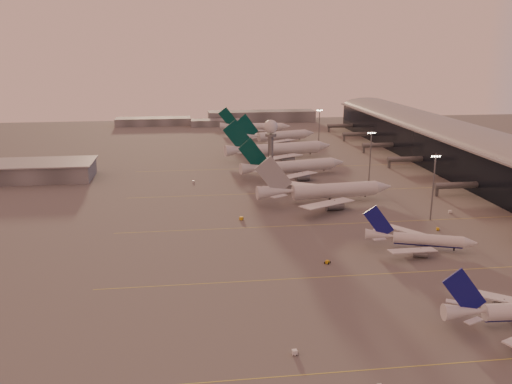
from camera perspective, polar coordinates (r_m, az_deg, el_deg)
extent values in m
plane|color=#524F4F|center=(145.21, 7.01, -10.54)|extent=(700.00, 700.00, 0.00)
cube|color=gold|center=(128.06, 24.78, -15.68)|extent=(180.00, 0.25, 0.02)
cube|color=gold|center=(163.27, 16.49, -8.07)|extent=(180.00, 0.25, 0.02)
cube|color=gold|center=(202.39, 11.43, -3.18)|extent=(180.00, 0.25, 0.02)
cube|color=gold|center=(243.55, 8.08, 0.11)|extent=(180.00, 0.25, 0.02)
cube|color=gold|center=(290.63, 5.49, 2.65)|extent=(180.00, 0.25, 0.02)
cube|color=black|center=(281.02, 23.14, 2.93)|extent=(36.00, 360.00, 18.00)
cylinder|color=gray|center=(279.44, 23.33, 4.73)|extent=(10.08, 360.00, 10.08)
cube|color=gray|center=(279.41, 23.34, 4.77)|extent=(40.00, 362.00, 0.80)
cylinder|color=slate|center=(248.99, 20.61, 0.67)|extent=(22.00, 2.80, 2.80)
cube|color=slate|center=(245.04, 18.49, 0.08)|extent=(1.20, 1.20, 4.40)
cylinder|color=slate|center=(298.20, 15.67, 3.36)|extent=(22.00, 2.80, 2.80)
cube|color=slate|center=(294.92, 13.84, 2.89)|extent=(1.20, 1.20, 4.40)
cylinder|color=slate|center=(336.51, 12.92, 4.83)|extent=(22.00, 2.80, 2.80)
cube|color=slate|center=(333.60, 11.28, 4.44)|extent=(1.20, 1.20, 4.40)
cylinder|color=slate|center=(375.61, 10.73, 6.00)|extent=(22.00, 2.80, 2.80)
cube|color=slate|center=(373.01, 9.24, 5.65)|extent=(1.20, 1.20, 4.40)
cylinder|color=slate|center=(413.37, 9.02, 6.90)|extent=(22.00, 2.80, 2.80)
cube|color=slate|center=(411.01, 7.66, 6.58)|extent=(1.20, 1.20, 4.40)
cube|color=#5A5C61|center=(286.08, -24.74, 1.93)|extent=(80.00, 25.00, 8.00)
cube|color=gray|center=(285.25, -24.83, 2.75)|extent=(82.00, 27.00, 0.60)
cylinder|color=slate|center=(254.84, 1.55, 3.47)|extent=(2.60, 2.60, 22.00)
cylinder|color=slate|center=(252.75, 1.57, 6.02)|extent=(5.20, 5.20, 1.20)
sphere|color=silver|center=(252.16, 1.57, 6.89)|extent=(6.40, 6.40, 6.40)
cylinder|color=slate|center=(251.65, 1.58, 7.73)|extent=(0.16, 0.16, 2.00)
cylinder|color=slate|center=(208.27, 18.14, 0.46)|extent=(0.56, 0.56, 25.00)
cube|color=slate|center=(205.71, 18.42, 3.69)|extent=(3.60, 0.25, 0.25)
sphere|color=#FFEABF|center=(205.14, 18.03, 3.58)|extent=(0.56, 0.56, 0.56)
sphere|color=#FFEABF|center=(205.57, 18.28, 3.58)|extent=(0.56, 0.56, 0.56)
sphere|color=#FFEABF|center=(206.00, 18.53, 3.58)|extent=(0.56, 0.56, 0.56)
sphere|color=#FFEABF|center=(206.44, 18.78, 3.58)|extent=(0.56, 0.56, 0.56)
cylinder|color=slate|center=(255.93, 11.93, 3.53)|extent=(0.56, 0.56, 25.00)
cube|color=slate|center=(253.84, 12.07, 6.19)|extent=(3.60, 0.25, 0.25)
sphere|color=#FFEABF|center=(253.41, 11.75, 6.10)|extent=(0.56, 0.56, 0.56)
sphere|color=#FFEABF|center=(253.74, 11.96, 6.10)|extent=(0.56, 0.56, 0.56)
sphere|color=#FFEABF|center=(254.07, 12.18, 6.10)|extent=(0.56, 0.56, 0.56)
sphere|color=#FFEABF|center=(254.40, 12.39, 6.10)|extent=(0.56, 0.56, 0.56)
cylinder|color=slate|center=(340.33, 6.66, 6.60)|extent=(0.56, 0.56, 25.00)
cube|color=slate|center=(338.77, 6.72, 8.60)|extent=(3.60, 0.25, 0.25)
sphere|color=#FFEABF|center=(338.46, 6.47, 8.54)|extent=(0.56, 0.56, 0.56)
sphere|color=#FFEABF|center=(338.70, 6.63, 8.54)|extent=(0.56, 0.56, 0.56)
sphere|color=#FFEABF|center=(338.94, 6.80, 8.53)|extent=(0.56, 0.56, 0.56)
sphere|color=#FFEABF|center=(339.18, 6.96, 8.53)|extent=(0.56, 0.56, 0.56)
cube|color=#5A5C61|center=(451.18, -10.74, 7.31)|extent=(60.00, 18.00, 6.00)
cube|color=#5A5C61|center=(464.59, 0.57, 7.98)|extent=(90.00, 20.00, 9.00)
cube|color=#5A5C61|center=(441.25, -4.26, 7.30)|extent=(40.00, 15.00, 5.00)
cone|color=silver|center=(134.83, 21.05, -11.87)|extent=(9.93, 4.45, 3.95)
cube|color=silver|center=(147.75, 23.24, -10.18)|extent=(16.40, 11.98, 1.24)
cylinder|color=slate|center=(147.99, 24.57, -11.07)|extent=(4.62, 2.80, 2.57)
cube|color=slate|center=(147.53, 24.61, -10.68)|extent=(0.33, 0.28, 1.58)
cube|color=navy|center=(132.56, 21.06, -10.00)|extent=(10.85, 0.93, 11.78)
cube|color=silver|center=(131.25, 21.91, -12.68)|extent=(4.79, 3.31, 0.26)
cube|color=silver|center=(138.42, 20.27, -11.02)|extent=(4.75, 3.65, 0.26)
cylinder|color=silver|center=(179.92, 17.63, -4.97)|extent=(21.20, 10.53, 3.61)
cylinder|color=navy|center=(180.19, 17.61, -5.22)|extent=(20.46, 9.43, 2.60)
cone|color=silver|center=(181.70, 21.62, -5.15)|extent=(5.08, 4.78, 3.61)
cone|color=silver|center=(178.80, 12.83, -4.60)|extent=(9.59, 6.39, 3.61)
cube|color=silver|center=(171.34, 16.13, -6.09)|extent=(15.70, 5.75, 1.14)
cylinder|color=slate|center=(174.10, 16.90, -6.39)|extent=(4.66, 3.59, 2.35)
cube|color=slate|center=(173.74, 16.93, -6.08)|extent=(0.35, 0.32, 1.44)
cube|color=silver|center=(188.02, 15.81, -4.16)|extent=(12.97, 13.73, 1.14)
cylinder|color=slate|center=(186.79, 16.60, -4.89)|extent=(4.66, 3.59, 2.35)
cube|color=slate|center=(186.45, 16.62, -4.59)|extent=(0.35, 0.32, 1.44)
cube|color=navy|center=(177.35, 12.77, -3.23)|extent=(9.45, 3.64, 10.77)
cube|color=silver|center=(174.90, 12.85, -5.02)|extent=(4.25, 1.99, 0.24)
cube|color=silver|center=(182.65, 12.84, -4.14)|extent=(3.97, 4.01, 0.24)
cylinder|color=black|center=(181.78, 20.11, -5.82)|extent=(0.48, 0.48, 0.95)
cylinder|color=black|center=(182.52, 16.98, -5.44)|extent=(1.14, 0.80, 1.05)
cylinder|color=black|center=(178.61, 17.08, -5.90)|extent=(1.14, 0.80, 1.05)
cylinder|color=silver|center=(226.09, 8.30, -0.06)|extent=(36.34, 9.12, 5.62)
cylinder|color=silver|center=(226.42, 8.29, -0.37)|extent=(35.47, 7.48, 4.05)
cone|color=silver|center=(234.59, 13.19, 0.25)|extent=(7.48, 6.27, 5.62)
cone|color=silver|center=(218.12, 2.04, -0.28)|extent=(15.56, 7.07, 5.62)
cube|color=silver|center=(209.89, 7.52, -1.51)|extent=(24.80, 19.27, 1.67)
cylinder|color=slate|center=(215.21, 8.26, -1.75)|extent=(7.28, 4.32, 3.65)
cube|color=slate|center=(214.84, 8.27, -1.42)|extent=(0.29, 0.25, 2.25)
cube|color=silver|center=(237.04, 5.01, 0.51)|extent=(26.14, 15.36, 1.67)
cylinder|color=slate|center=(235.76, 6.27, -0.18)|extent=(7.28, 4.32, 3.65)
cube|color=slate|center=(235.42, 6.28, 0.12)|extent=(0.29, 0.25, 2.25)
cube|color=#95979B|center=(216.25, 1.86, 1.40)|extent=(15.53, 1.84, 16.68)
cube|color=silver|center=(211.54, 2.45, -0.74)|extent=(7.30, 5.87, 0.23)
cube|color=silver|center=(224.50, 1.51, 0.21)|extent=(7.43, 4.87, 0.23)
cylinder|color=black|center=(232.21, 11.41, -0.68)|extent=(0.45, 0.45, 0.91)
cylinder|color=black|center=(227.78, 7.41, -0.80)|extent=(1.04, 0.55, 1.00)
cylinder|color=black|center=(224.20, 7.76, -1.08)|extent=(1.04, 0.55, 1.00)
cylinder|color=silver|center=(270.41, 4.72, 2.57)|extent=(34.74, 13.31, 5.55)
cylinder|color=silver|center=(270.69, 4.71, 2.31)|extent=(33.71, 11.64, 3.99)
cone|color=silver|center=(279.67, 8.53, 2.88)|extent=(7.75, 6.93, 5.55)
cone|color=silver|center=(260.93, -0.13, 2.31)|extent=(15.31, 8.71, 5.55)
cube|color=silver|center=(254.37, 4.38, 1.55)|extent=(22.57, 20.82, 1.64)
cylinder|color=slate|center=(259.66, 4.89, 1.30)|extent=(7.31, 5.04, 3.61)
cube|color=slate|center=(259.35, 4.90, 1.58)|extent=(0.33, 0.30, 2.22)
cube|color=silver|center=(280.14, 1.88, 2.85)|extent=(25.62, 11.93, 1.64)
cylinder|color=slate|center=(279.19, 2.94, 2.32)|extent=(7.31, 5.04, 3.61)
cube|color=slate|center=(278.90, 2.95, 2.58)|extent=(0.33, 0.30, 2.22)
cube|color=#033733|center=(259.28, -0.28, 3.73)|extent=(14.93, 3.84, 16.41)
cube|color=silver|center=(254.75, 0.34, 2.03)|extent=(6.73, 6.15, 0.24)
cube|color=silver|center=(266.90, -0.69, 2.64)|extent=(7.04, 3.90, 0.24)
cylinder|color=black|center=(276.92, 7.15, 2.07)|extent=(0.48, 0.48, 0.96)
cylinder|color=black|center=(271.88, 3.98, 1.92)|extent=(1.13, 0.71, 1.05)
cylinder|color=black|center=(268.17, 4.36, 1.73)|extent=(1.13, 0.71, 1.05)
cylinder|color=silver|center=(311.40, 3.23, 4.39)|extent=(40.22, 14.87, 6.42)
cylinder|color=silver|center=(311.68, 3.22, 4.13)|extent=(39.06, 12.94, 4.62)
cone|color=silver|center=(321.33, 7.14, 4.63)|extent=(8.90, 7.93, 6.42)
cone|color=silver|center=(301.46, -1.73, 4.20)|extent=(17.67, 9.87, 6.42)
cube|color=silver|center=(292.76, 2.74, 3.48)|extent=(26.31, 23.84, 1.90)
cylinder|color=slate|center=(298.73, 3.30, 3.19)|extent=(8.42, 5.74, 4.17)
cube|color=slate|center=(298.42, 3.31, 3.47)|extent=(0.38, 0.34, 2.57)
cube|color=silver|center=(323.31, 0.46, 4.61)|extent=(29.62, 14.17, 1.90)
cylinder|color=slate|center=(321.88, 1.51, 4.08)|extent=(8.42, 5.74, 4.17)
cube|color=slate|center=(321.60, 1.52, 4.35)|extent=(0.38, 0.34, 2.57)
cube|color=#033733|center=(299.84, -1.89, 5.63)|extent=(17.32, 4.20, 18.99)
cube|color=silver|center=(294.17, -1.31, 3.96)|extent=(7.82, 7.05, 0.28)
cube|color=silver|center=(308.54, -2.23, 4.48)|extent=(8.16, 4.61, 0.28)
cylinder|color=black|center=(318.31, 5.73, 3.84)|extent=(0.55, 0.55, 1.11)
cylinder|color=black|center=(313.14, 2.50, 3.73)|extent=(1.31, 0.80, 1.22)
cylinder|color=black|center=(308.74, 2.84, 3.56)|extent=(1.31, 0.80, 1.22)
cylinder|color=silver|center=(361.73, 2.78, 5.81)|extent=(34.70, 15.48, 5.58)
cylinder|color=silver|center=(361.93, 2.78, 5.62)|extent=(33.58, 13.78, 4.02)
cone|color=silver|center=(371.52, 5.63, 6.01)|extent=(8.04, 7.30, 5.58)
cone|color=silver|center=(351.19, -0.80, 5.66)|extent=(15.50, 9.59, 5.58)
cube|color=silver|center=(345.30, 2.62, 5.20)|extent=(21.85, 21.88, 1.65)
cylinder|color=slate|center=(350.62, 2.98, 4.97)|extent=(7.46, 5.43, 3.63)
cube|color=slate|center=(350.39, 2.98, 5.18)|extent=(0.35, 0.31, 2.23)
cube|color=silver|center=(371.06, 0.57, 5.92)|extent=(25.76, 10.48, 1.65)
cylinder|color=slate|center=(370.17, 1.39, 5.53)|extent=(7.46, 5.43, 3.63)
cube|color=slate|center=(369.95, 1.39, 5.73)|extent=(0.35, 0.31, 2.23)
cube|color=#033733|center=(349.86, -0.91, 6.73)|extent=(14.77, 4.82, 16.51)
cube|color=silver|center=(345.03, -0.39, 5.51)|extent=(6.60, 6.40, 0.24)
cube|color=silver|center=(357.13, -1.27, 5.84)|extent=(7.00, 3.52, 0.24)
cylinder|color=black|center=(368.43, 4.60, 5.41)|extent=(0.48, 0.48, 0.96)
cylinder|color=black|center=(362.91, 2.23, 5.30)|extent=(1.15, 0.77, 1.06)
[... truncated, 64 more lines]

